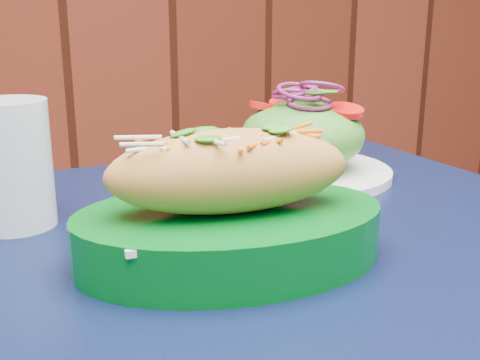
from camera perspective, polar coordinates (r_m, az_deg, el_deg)
name	(u,v)px	position (r m, az deg, el deg)	size (l,w,h in m)	color
cafe_table	(266,337)	(0.61, 2.51, -14.64)	(0.85, 0.85, 0.75)	black
banh_mi_basket	(230,209)	(0.54, -0.94, -2.81)	(0.30, 0.21, 0.13)	#005715
salad_plate	(302,141)	(0.82, 5.92, 3.72)	(0.24, 0.24, 0.13)	white
water_glass	(11,164)	(0.67, -20.86, 1.39)	(0.08, 0.08, 0.13)	silver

